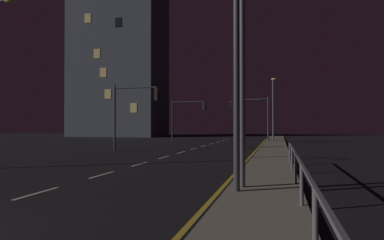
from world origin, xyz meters
name	(u,v)px	position (x,y,z in m)	size (l,w,h in m)	color
ground_plane	(167,157)	(0.00, 17.50, 0.00)	(112.00, 112.00, 0.00)	black
sidewalk_right	(272,158)	(6.43, 17.50, 0.07)	(2.16, 77.00, 0.14)	gray
lane_markings_center	(181,152)	(0.00, 21.00, 0.01)	(0.14, 50.00, 0.01)	silver
lane_edge_line	(254,152)	(5.10, 22.50, 0.01)	(0.14, 53.00, 0.01)	gold
traffic_light_near_left	(253,110)	(4.03, 37.24, 3.65)	(3.75, 0.75, 4.98)	#38383D
traffic_light_mid_right	(187,112)	(-3.68, 37.23, 3.52)	(4.32, 0.81, 4.95)	#2D3033
traffic_light_far_center	(250,110)	(3.72, 37.08, 3.63)	(4.34, 0.66, 4.91)	#2D3033
traffic_light_near_right	(134,104)	(-3.93, 21.71, 3.58)	(3.78, 0.35, 5.08)	#38383D
street_lamp_far_end	(273,103)	(6.26, 35.41, 4.26)	(0.56, 1.71, 6.83)	#4C4C51
street_lamp_median	(228,46)	(5.44, 6.04, 4.26)	(1.66, 0.69, 6.85)	#38383D
street_lamp_corner	(234,43)	(5.52, 6.80, 4.51)	(1.75, 1.03, 7.28)	#4C4C51
barrier_fence	(298,166)	(7.36, 6.12, 0.88)	(0.09, 16.33, 0.98)	#59595E
building_distant	(119,63)	(-19.90, 53.45, 12.56)	(15.02, 9.56, 25.12)	#3D424C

